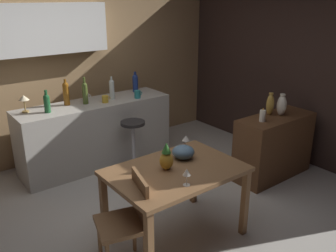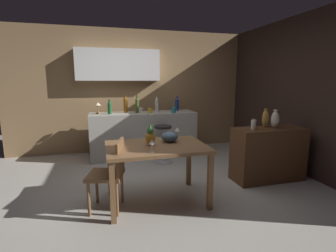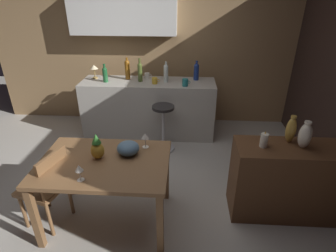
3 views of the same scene
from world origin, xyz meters
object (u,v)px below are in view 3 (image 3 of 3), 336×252
at_px(cup_white, 147,76).
at_px(wine_glass_right, 145,137).
at_px(sideboard_cabinet, 285,181).
at_px(bar_stool, 163,127).
at_px(dining_table, 105,169).
at_px(cup_teal, 185,82).
at_px(wine_bottle_green, 105,74).
at_px(wine_bottle_cobalt, 196,71).
at_px(wine_bottle_clear, 166,72).
at_px(wine_bottle_olive, 140,71).
at_px(chair_near_window, 48,185).
at_px(wine_glass_left, 79,169).
at_px(cup_mustard, 155,81).
at_px(vase_ceramic_ivory, 305,135).
at_px(pineapple_centerpiece, 97,148).
at_px(wine_bottle_amber, 127,69).
at_px(counter_lamp, 94,68).
at_px(fruit_bowl, 128,148).
at_px(pillar_candle_tall, 264,140).
at_px(vase_brass, 291,130).

bearing_deg(cup_white, wine_glass_right, -83.03).
bearing_deg(sideboard_cabinet, bar_stool, 138.65).
height_order(bar_stool, cup_white, cup_white).
distance_m(dining_table, cup_teal, 1.97).
bearing_deg(wine_bottle_green, wine_bottle_cobalt, 7.99).
bearing_deg(bar_stool, wine_bottle_clear, 89.60).
height_order(bar_stool, wine_bottle_olive, wine_bottle_olive).
height_order(chair_near_window, wine_bottle_cobalt, wine_bottle_cobalt).
bearing_deg(chair_near_window, wine_glass_left, -26.34).
bearing_deg(cup_mustard, wine_bottle_green, 177.01).
bearing_deg(cup_teal, sideboard_cabinet, -55.30).
xyz_separation_m(chair_near_window, wine_glass_left, (0.45, -0.22, 0.38)).
xyz_separation_m(bar_stool, cup_mustard, (-0.16, 0.42, 0.57)).
height_order(wine_bottle_clear, vase_ceramic_ivory, wine_bottle_clear).
relative_size(pineapple_centerpiece, cup_white, 2.27).
xyz_separation_m(wine_bottle_amber, cup_teal, (0.92, -0.28, -0.11)).
relative_size(wine_glass_left, pineapple_centerpiece, 0.59).
height_order(counter_lamp, vase_ceramic_ivory, counter_lamp).
bearing_deg(wine_bottle_green, cup_teal, -5.54).
distance_m(fruit_bowl, pillar_candle_tall, 1.33).
relative_size(wine_bottle_olive, counter_lamp, 1.64).
height_order(cup_mustard, pillar_candle_tall, cup_mustard).
distance_m(wine_bottle_clear, cup_white, 0.37).
relative_size(fruit_bowl, vase_brass, 0.77).
distance_m(chair_near_window, cup_mustard, 2.18).
xyz_separation_m(fruit_bowl, wine_bottle_amber, (-0.38, 1.93, 0.26)).
xyz_separation_m(chair_near_window, cup_white, (0.70, 2.21, 0.47)).
bearing_deg(cup_white, wine_bottle_amber, -167.53).
height_order(pineapple_centerpiece, wine_bottle_green, wine_bottle_green).
distance_m(wine_bottle_amber, cup_teal, 0.97).
xyz_separation_m(dining_table, wine_bottle_green, (-0.48, 1.92, 0.38)).
bearing_deg(chair_near_window, dining_table, 6.73).
xyz_separation_m(wine_glass_left, wine_bottle_amber, (-0.05, 2.37, 0.21)).
bearing_deg(dining_table, vase_brass, 10.85).
bearing_deg(vase_ceramic_ivory, cup_white, 133.01).
bearing_deg(cup_teal, chair_near_window, -125.33).
relative_size(wine_bottle_clear, cup_mustard, 2.64).
relative_size(wine_glass_right, cup_white, 1.37).
relative_size(wine_bottle_cobalt, cup_mustard, 2.52).
height_order(wine_glass_right, wine_bottle_olive, wine_bottle_olive).
bearing_deg(wine_bottle_cobalt, cup_mustard, -159.42).
xyz_separation_m(wine_bottle_green, vase_ceramic_ivory, (2.39, -1.67, -0.08)).
relative_size(wine_bottle_cobalt, counter_lamp, 1.37).
bearing_deg(cup_teal, cup_white, 150.54).
distance_m(fruit_bowl, vase_ceramic_ivory, 1.70).
relative_size(chair_near_window, pineapple_centerpiece, 3.25).
height_order(bar_stool, vase_ceramic_ivory, vase_ceramic_ivory).
xyz_separation_m(dining_table, pillar_candle_tall, (1.53, 0.24, 0.24)).
bearing_deg(wine_bottle_cobalt, dining_table, -113.53).
relative_size(wine_bottle_olive, wine_bottle_amber, 1.04).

